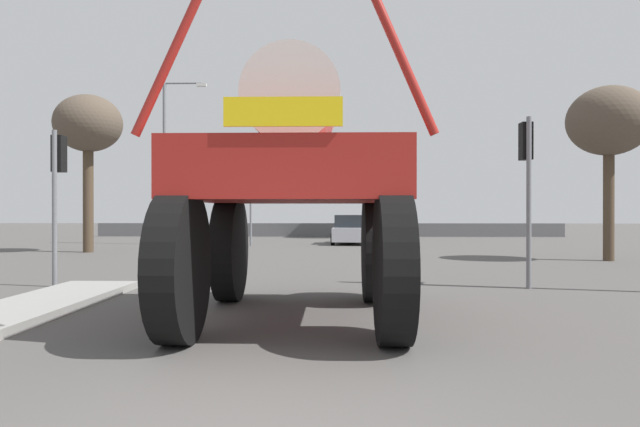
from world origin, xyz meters
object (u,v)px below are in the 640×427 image
(sedan_ahead, at_px, (351,230))
(traffic_signal_near_right, at_px, (527,164))
(traffic_signal_near_left, at_px, (58,173))
(bare_tree_right, at_px, (609,123))
(traffic_signal_far_left, at_px, (407,198))
(oversize_sprayer, at_px, (295,189))
(bare_tree_far_center, at_px, (374,163))
(streetlight_far_left, at_px, (168,153))
(bare_tree_left, at_px, (88,126))
(traffic_signal_far_right, at_px, (251,191))

(sedan_ahead, height_order, traffic_signal_near_right, traffic_signal_near_right)
(traffic_signal_near_left, bearing_deg, bare_tree_right, 24.59)
(traffic_signal_near_left, bearing_deg, traffic_signal_far_left, 57.88)
(traffic_signal_near_right, distance_m, traffic_signal_far_left, 15.70)
(oversize_sprayer, relative_size, bare_tree_right, 0.93)
(traffic_signal_far_left, height_order, bare_tree_far_center, bare_tree_far_center)
(traffic_signal_near_left, relative_size, bare_tree_far_center, 0.57)
(oversize_sprayer, height_order, bare_tree_far_center, bare_tree_far_center)
(oversize_sprayer, height_order, streetlight_far_left, streetlight_far_left)
(traffic_signal_near_right, height_order, bare_tree_left, bare_tree_left)
(traffic_signal_far_right, xyz_separation_m, bare_tree_left, (-6.10, -4.88, 2.54))
(traffic_signal_near_left, distance_m, traffic_signal_near_right, 10.64)
(traffic_signal_far_left, height_order, bare_tree_left, bare_tree_left)
(traffic_signal_near_left, bearing_deg, bare_tree_left, 110.31)
(bare_tree_right, relative_size, bare_tree_far_center, 0.96)
(traffic_signal_far_left, bearing_deg, traffic_signal_far_right, -179.94)
(oversize_sprayer, xyz_separation_m, bare_tree_far_center, (3.00, 28.06, 2.75))
(traffic_signal_near_left, xyz_separation_m, bare_tree_far_center, (8.75, 24.10, 2.22))
(traffic_signal_far_left, xyz_separation_m, streetlight_far_left, (-12.18, 0.89, 2.36))
(traffic_signal_far_right, relative_size, bare_tree_left, 0.57)
(traffic_signal_near_left, relative_size, bare_tree_left, 0.54)
(traffic_signal_far_left, distance_m, bare_tree_far_center, 8.85)
(bare_tree_left, height_order, bare_tree_right, bare_tree_left)
(bare_tree_far_center, bearing_deg, streetlight_far_left, -145.78)
(traffic_signal_far_right, bearing_deg, bare_tree_left, -141.32)
(oversize_sprayer, bearing_deg, bare_tree_right, -42.17)
(traffic_signal_far_right, xyz_separation_m, bare_tree_far_center, (6.64, 8.44, 2.10))
(traffic_signal_near_left, xyz_separation_m, traffic_signal_far_left, (9.84, 15.67, -0.23))
(traffic_signal_near_right, xyz_separation_m, traffic_signal_far_left, (-0.80, 15.68, -0.41))
(bare_tree_far_center, bearing_deg, oversize_sprayer, -96.11)
(traffic_signal_near_right, distance_m, bare_tree_far_center, 24.27)
(traffic_signal_far_right, bearing_deg, bare_tree_far_center, 51.80)
(traffic_signal_far_right, height_order, bare_tree_right, bare_tree_right)
(oversize_sprayer, relative_size, traffic_signal_near_right, 1.47)
(sedan_ahead, height_order, bare_tree_left, bare_tree_left)
(streetlight_far_left, relative_size, bare_tree_left, 1.29)
(traffic_signal_near_left, height_order, bare_tree_far_center, bare_tree_far_center)
(traffic_signal_far_left, xyz_separation_m, traffic_signal_far_right, (-7.73, -0.01, 0.35))
(bare_tree_right, bearing_deg, traffic_signal_far_left, 125.04)
(traffic_signal_far_right, bearing_deg, sedan_ahead, 18.80)
(sedan_ahead, height_order, traffic_signal_far_left, traffic_signal_far_left)
(traffic_signal_near_left, bearing_deg, streetlight_far_left, 98.04)
(oversize_sprayer, height_order, traffic_signal_near_left, oversize_sprayer)
(traffic_signal_far_left, xyz_separation_m, bare_tree_far_center, (-1.09, 8.43, 2.45))
(traffic_signal_near_right, xyz_separation_m, bare_tree_left, (-14.63, 10.79, 2.47))
(traffic_signal_near_right, xyz_separation_m, streetlight_far_left, (-12.98, 16.57, 1.95))
(traffic_signal_near_right, bearing_deg, streetlight_far_left, 128.08)
(sedan_ahead, distance_m, traffic_signal_near_left, 18.87)
(traffic_signal_far_left, xyz_separation_m, bare_tree_right, (5.93, -8.46, 2.40))
(bare_tree_left, relative_size, bare_tree_right, 1.09)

